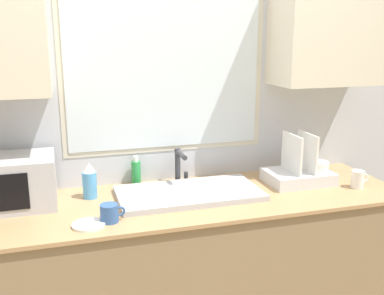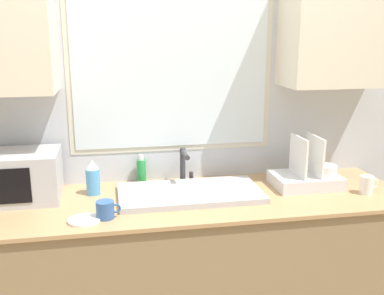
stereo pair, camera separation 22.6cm
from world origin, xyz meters
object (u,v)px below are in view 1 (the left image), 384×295
(faucet, at_px, (180,163))
(microwave, at_px, (4,183))
(spray_bottle, at_px, (90,181))
(dish_rack, at_px, (300,173))
(soap_bottle, at_px, (136,172))
(mug_near_sink, at_px, (110,213))

(faucet, relative_size, microwave, 0.42)
(faucet, height_order, spray_bottle, faucet)
(dish_rack, relative_size, spray_bottle, 1.92)
(faucet, bearing_deg, soap_bottle, 165.73)
(dish_rack, bearing_deg, microwave, 176.90)
(faucet, relative_size, soap_bottle, 1.22)
(soap_bottle, bearing_deg, microwave, -167.24)
(dish_rack, relative_size, soap_bottle, 2.18)
(soap_bottle, bearing_deg, mug_near_sink, -112.84)
(spray_bottle, bearing_deg, dish_rack, -4.55)
(dish_rack, distance_m, spray_bottle, 1.19)
(mug_near_sink, bearing_deg, microwave, 144.70)
(microwave, xyz_separation_m, spray_bottle, (0.41, 0.01, -0.03))
(dish_rack, bearing_deg, spray_bottle, 175.45)
(microwave, bearing_deg, dish_rack, -3.10)
(microwave, height_order, mug_near_sink, microwave)
(spray_bottle, relative_size, mug_near_sink, 1.65)
(mug_near_sink, bearing_deg, dish_rack, 12.54)
(faucet, relative_size, spray_bottle, 1.08)
(faucet, height_order, mug_near_sink, faucet)
(faucet, relative_size, dish_rack, 0.56)
(microwave, relative_size, mug_near_sink, 4.21)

